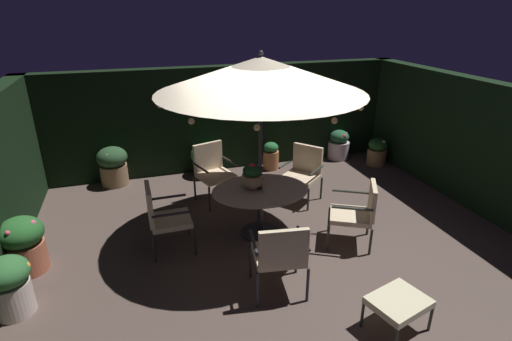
{
  "coord_description": "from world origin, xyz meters",
  "views": [
    {
      "loc": [
        -1.78,
        -4.73,
        3.24
      ],
      "look_at": [
        -0.14,
        0.52,
        0.95
      ],
      "focal_mm": 28.09,
      "sensor_mm": 36.0,
      "label": 1
    }
  ],
  "objects": [
    {
      "name": "ground_plane",
      "position": [
        0.0,
        0.0,
        -0.01
      ],
      "size": [
        7.6,
        6.65,
        0.02
      ],
      "primitive_type": "cube",
      "color": "#50413A"
    },
    {
      "name": "hedge_backdrop_rear",
      "position": [
        0.0,
        3.17,
        1.06
      ],
      "size": [
        7.6,
        0.3,
        2.13
      ],
      "primitive_type": "cube",
      "color": "black",
      "rests_on": "ground_plane"
    },
    {
      "name": "patio_chair_north",
      "position": [
        1.11,
        -0.36,
        0.54
      ],
      "size": [
        0.8,
        0.78,
        0.94
      ],
      "color": "#31322C",
      "rests_on": "ground_plane"
    },
    {
      "name": "potted_plant_front_corner",
      "position": [
        2.54,
        2.86,
        0.32
      ],
      "size": [
        0.47,
        0.47,
        0.66
      ],
      "color": "silver",
      "rests_on": "ground_plane"
    },
    {
      "name": "patio_chair_south",
      "position": [
        -0.35,
        -1.09,
        0.58
      ],
      "size": [
        0.7,
        0.66,
        0.98
      ],
      "color": "#2B2B35",
      "rests_on": "ground_plane"
    },
    {
      "name": "ottoman_footrest",
      "position": [
        0.65,
        -1.98,
        0.34
      ],
      "size": [
        0.7,
        0.61,
        0.39
      ],
      "color": "#2D322C",
      "rests_on": "ground_plane"
    },
    {
      "name": "hedge_backdrop_right",
      "position": [
        3.65,
        0.0,
        1.06
      ],
      "size": [
        0.3,
        6.65,
        2.13
      ],
      "primitive_type": "cube",
      "color": "black",
      "rests_on": "ground_plane"
    },
    {
      "name": "patio_chair_northeast",
      "position": [
        0.95,
        1.22,
        0.55
      ],
      "size": [
        0.81,
        0.82,
        0.97
      ],
      "color": "#2A322C",
      "rests_on": "ground_plane"
    },
    {
      "name": "potted_plant_right_far",
      "position": [
        -0.49,
        2.82,
        0.34
      ],
      "size": [
        0.61,
        0.61,
        0.65
      ],
      "color": "beige",
      "rests_on": "ground_plane"
    },
    {
      "name": "potted_plant_back_center",
      "position": [
        3.15,
        2.27,
        0.3
      ],
      "size": [
        0.41,
        0.41,
        0.6
      ],
      "color": "olive",
      "rests_on": "ground_plane"
    },
    {
      "name": "potted_plant_right_near",
      "position": [
        -2.28,
        2.87,
        0.4
      ],
      "size": [
        0.57,
        0.57,
        0.76
      ],
      "color": "#8B6B4A",
      "rests_on": "ground_plane"
    },
    {
      "name": "centerpiece_planter",
      "position": [
        -0.25,
        0.35,
        0.96
      ],
      "size": [
        0.3,
        0.3,
        0.4
      ],
      "color": "tan",
      "rests_on": "patio_dining_table"
    },
    {
      "name": "potted_plant_back_left",
      "position": [
        0.87,
        2.73,
        0.29
      ],
      "size": [
        0.33,
        0.33,
        0.58
      ],
      "color": "#B06B42",
      "rests_on": "ground_plane"
    },
    {
      "name": "patio_umbrella",
      "position": [
        -0.14,
        0.31,
        2.39
      ],
      "size": [
        2.82,
        2.82,
        2.7
      ],
      "color": "#2A2832",
      "rests_on": "ground_plane"
    },
    {
      "name": "patio_chair_southeast",
      "position": [
        -1.57,
        0.29,
        0.57
      ],
      "size": [
        0.6,
        0.58,
        1.0
      ],
      "color": "#302932",
      "rests_on": "ground_plane"
    },
    {
      "name": "patio_chair_east",
      "position": [
        -0.58,
        1.66,
        0.59
      ],
      "size": [
        0.74,
        0.72,
        1.02
      ],
      "color": "#31302D",
      "rests_on": "ground_plane"
    },
    {
      "name": "potted_plant_left_near",
      "position": [
        -3.34,
        0.34,
        0.4
      ],
      "size": [
        0.56,
        0.56,
        0.76
      ],
      "color": "#B25D41",
      "rests_on": "ground_plane"
    },
    {
      "name": "patio_dining_table",
      "position": [
        -0.14,
        0.31,
        0.59
      ],
      "size": [
        1.43,
        1.18,
        0.74
      ],
      "color": "#2B2B2E",
      "rests_on": "ground_plane"
    },
    {
      "name": "potted_plant_back_right",
      "position": [
        -3.32,
        -0.49,
        0.38
      ],
      "size": [
        0.49,
        0.49,
        0.71
      ],
      "color": "beige",
      "rests_on": "ground_plane"
    }
  ]
}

